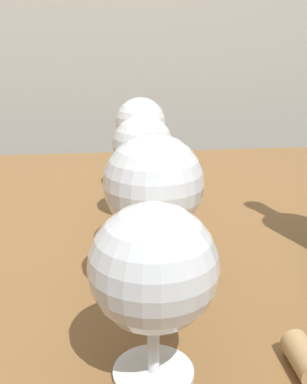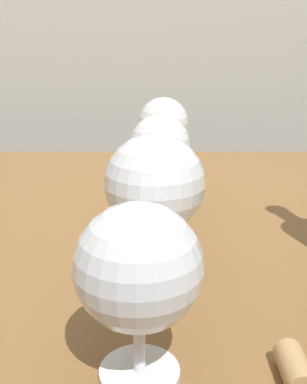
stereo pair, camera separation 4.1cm
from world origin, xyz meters
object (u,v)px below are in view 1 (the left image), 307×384
at_px(wine_glass_port, 140,126).
at_px(wine_glass_pinot, 153,187).
at_px(wine_glass_white, 143,147).
at_px(cork, 304,358).
at_px(wine_glass_cabernet, 148,180).
at_px(wine_glass_merlot, 153,271).

bearing_deg(wine_glass_port, wine_glass_pinot, -92.55).
relative_size(wine_glass_white, cork, 3.42).
relative_size(wine_glass_cabernet, wine_glass_white, 0.93).
bearing_deg(wine_glass_port, wine_glass_white, -93.34).
distance_m(wine_glass_cabernet, wine_glass_port, 0.21).
bearing_deg(cork, wine_glass_merlot, 176.60).
distance_m(wine_glass_pinot, wine_glass_cabernet, 0.10).
relative_size(wine_glass_pinot, wine_glass_cabernet, 1.20).
relative_size(wine_glass_white, wine_glass_port, 0.96).
bearing_deg(wine_glass_white, wine_glass_merlot, -93.54).
bearing_deg(cork, wine_glass_white, 107.25).
bearing_deg(wine_glass_cabernet, wine_glass_merlot, -94.44).
height_order(wine_glass_merlot, wine_glass_port, wine_glass_port).
relative_size(wine_glass_merlot, wine_glass_pinot, 0.84).
distance_m(wine_glass_cabernet, wine_glass_white, 0.10).
height_order(wine_glass_pinot, cork, wine_glass_pinot).
bearing_deg(wine_glass_merlot, wine_glass_white, 86.46).
xyz_separation_m(wine_glass_white, cork, (0.09, -0.30, -0.09)).
bearing_deg(wine_glass_cabernet, wine_glass_pinot, -92.42).
bearing_deg(wine_glass_white, wine_glass_cabernet, -91.79).
xyz_separation_m(wine_glass_cabernet, cork, (0.10, -0.20, -0.08)).
bearing_deg(cork, wine_glass_pinot, 132.64).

